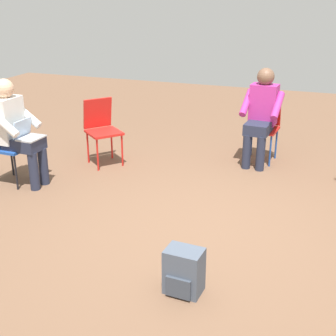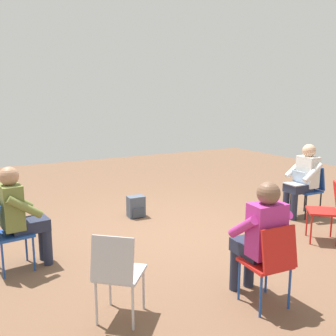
# 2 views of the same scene
# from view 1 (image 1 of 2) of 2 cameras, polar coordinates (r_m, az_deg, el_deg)

# --- Properties ---
(ground_plane) EXTENTS (14.00, 14.00, 0.00)m
(ground_plane) POSITION_cam_1_polar(r_m,az_deg,el_deg) (4.51, 4.32, -7.79)
(ground_plane) COLOR brown
(chair_north) EXTENTS (0.41, 0.45, 0.85)m
(chair_north) POSITION_cam_1_polar(r_m,az_deg,el_deg) (5.78, -19.16, 3.02)
(chair_north) COLOR #1E4799
(chair_north) RESTS_ON ground
(chair_northeast) EXTENTS (0.58, 0.59, 0.85)m
(chair_northeast) POSITION_cam_1_polar(r_m,az_deg,el_deg) (6.14, -8.10, 5.02)
(chair_northeast) COLOR red
(chair_northeast) RESTS_ON ground
(chair_east) EXTENTS (0.47, 0.43, 0.85)m
(chair_east) POSITION_cam_1_polar(r_m,az_deg,el_deg) (6.35, 11.56, 5.33)
(chair_east) COLOR red
(chair_east) RESTS_ON ground
(person_with_laptop) EXTENTS (0.50, 0.53, 1.24)m
(person_with_laptop) POSITION_cam_1_polar(r_m,az_deg,el_deg) (5.62, -18.08, 4.74)
(person_with_laptop) COLOR #23283D
(person_with_laptop) RESTS_ON ground
(person_in_magenta) EXTENTS (0.54, 0.52, 1.24)m
(person_in_magenta) POSITION_cam_1_polar(r_m,az_deg,el_deg) (6.14, 11.32, 6.73)
(person_in_magenta) COLOR #23283D
(person_in_magenta) RESTS_ON ground
(backpack_near_laptop_user) EXTENTS (0.26, 0.29, 0.36)m
(backpack_near_laptop_user) POSITION_cam_1_polar(r_m,az_deg,el_deg) (3.63, 1.96, -12.72)
(backpack_near_laptop_user) COLOR #475160
(backpack_near_laptop_user) RESTS_ON ground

